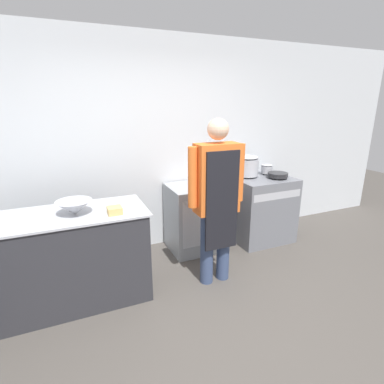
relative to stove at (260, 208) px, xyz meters
name	(u,v)px	position (x,y,z in m)	size (l,w,h in m)	color
ground_plane	(223,334)	(-1.39, -1.46, -0.45)	(14.00, 14.00, 0.00)	#4C4742
wall_back	(155,147)	(-1.39, 0.43, 0.90)	(8.00, 0.05, 2.70)	silver
prep_counter	(75,257)	(-2.48, -0.46, 0.00)	(1.40, 0.68, 0.91)	#2D2D33
stove	(260,208)	(0.00, 0.00, 0.00)	(0.80, 0.70, 0.92)	slate
fridge_unit	(194,218)	(-0.99, 0.08, -0.02)	(0.66, 0.59, 0.87)	#93999E
person_cook	(217,194)	(-1.08, -0.71, 0.54)	(0.62, 0.24, 1.75)	#38476B
mixing_bowl	(74,208)	(-2.44, -0.50, 0.53)	(0.32, 0.32, 0.13)	#B2B5BC
plastic_tub	(115,210)	(-2.10, -0.64, 0.49)	(0.13, 0.13, 0.07)	#D8B266
stock_pot	(247,165)	(-0.18, 0.12, 0.61)	(0.31, 0.31, 0.28)	#B2B5BC
saute_pan	(278,175)	(0.16, -0.12, 0.50)	(0.27, 0.27, 0.06)	#262628
sauce_pot	(267,169)	(0.16, 0.12, 0.54)	(0.16, 0.16, 0.13)	#B2B5BC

